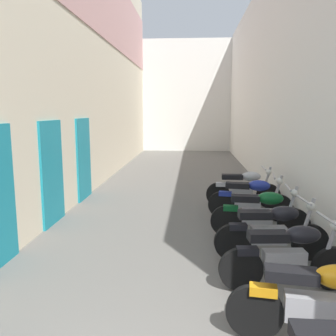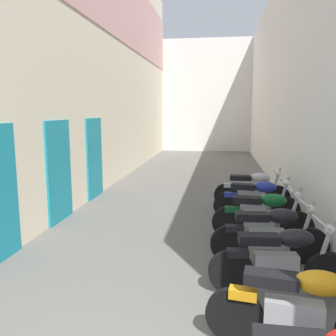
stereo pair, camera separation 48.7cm
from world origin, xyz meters
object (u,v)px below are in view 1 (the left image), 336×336
object	(u,v)px
motorcycle_fourth	(272,230)
motorcycle_fifth	(260,212)
motorcycle_third	(289,255)
motorcycle_seventh	(244,187)
motorcycle_second	(320,302)
motorcycle_sixth	(251,198)

from	to	relation	value
motorcycle_fourth	motorcycle_fifth	bearing A→B (deg)	90.00
motorcycle_third	motorcycle_seventh	xyz separation A→B (m)	(0.00, 4.23, 0.00)
motorcycle_second	motorcycle_sixth	bearing A→B (deg)	90.00
motorcycle_fifth	motorcycle_sixth	xyz separation A→B (m)	(-0.00, 1.15, 0.00)
motorcycle_fourth	motorcycle_sixth	distance (m)	2.17
motorcycle_third	motorcycle_sixth	world-z (taller)	same
motorcycle_third	motorcycle_fourth	size ratio (longest dim) A/B	1.00
motorcycle_fourth	motorcycle_third	bearing A→B (deg)	-90.00
motorcycle_fourth	motorcycle_seventh	world-z (taller)	same
motorcycle_second	motorcycle_seventh	distance (m)	5.40
motorcycle_fifth	motorcycle_sixth	bearing A→B (deg)	90.00
motorcycle_fourth	motorcycle_sixth	bearing A→B (deg)	90.00
motorcycle_fourth	motorcycle_seventh	size ratio (longest dim) A/B	1.00
motorcycle_third	motorcycle_fifth	bearing A→B (deg)	90.00
motorcycle_second	motorcycle_sixth	world-z (taller)	same
motorcycle_third	motorcycle_sixth	bearing A→B (deg)	90.00
motorcycle_seventh	motorcycle_fifth	bearing A→B (deg)	-90.00
motorcycle_seventh	motorcycle_second	bearing A→B (deg)	-90.00
motorcycle_sixth	motorcycle_second	bearing A→B (deg)	-90.00
motorcycle_fourth	motorcycle_seventh	xyz separation A→B (m)	(0.00, 3.25, 0.00)
motorcycle_third	motorcycle_fourth	bearing A→B (deg)	90.00
motorcycle_second	motorcycle_third	bearing A→B (deg)	90.00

